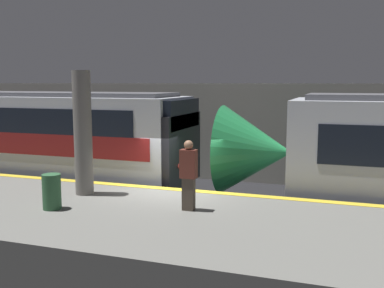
{
  "coord_description": "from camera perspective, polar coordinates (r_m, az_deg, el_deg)",
  "views": [
    {
      "loc": [
        4.63,
        -11.77,
        4.16
      ],
      "look_at": [
        0.3,
        0.81,
        2.33
      ],
      "focal_mm": 42.0,
      "sensor_mm": 36.0,
      "label": 1
    }
  ],
  "objects": [
    {
      "name": "ground_plane",
      "position": [
        13.31,
        -2.4,
        -10.38
      ],
      "size": [
        120.0,
        120.0,
        0.0
      ],
      "primitive_type": "plane",
      "color": "black"
    },
    {
      "name": "platform",
      "position": [
        10.92,
        -7.42,
        -11.43
      ],
      "size": [
        40.0,
        5.12,
        1.15
      ],
      "color": "slate",
      "rests_on": "ground"
    },
    {
      "name": "station_rear_barrier",
      "position": [
        18.98,
        4.75,
        1.46
      ],
      "size": [
        50.0,
        0.15,
        4.12
      ],
      "color": "#9E998E",
      "rests_on": "ground"
    },
    {
      "name": "support_pillar_near",
      "position": [
        12.39,
        -13.69,
        1.35
      ],
      "size": [
        0.49,
        0.49,
        3.33
      ],
      "color": "slate",
      "rests_on": "platform"
    },
    {
      "name": "person_waiting",
      "position": [
        10.6,
        -0.44,
        -3.77
      ],
      "size": [
        0.38,
        0.24,
        1.68
      ],
      "color": "#473D33",
      "rests_on": "platform"
    },
    {
      "name": "trash_bin",
      "position": [
        11.3,
        -17.39,
        -5.8
      ],
      "size": [
        0.44,
        0.44,
        0.85
      ],
      "color": "#2D5B38",
      "rests_on": "platform"
    }
  ]
}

